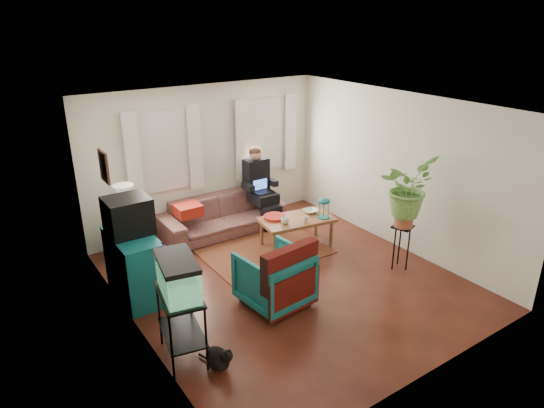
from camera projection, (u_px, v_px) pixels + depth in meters
floor at (287, 280)px, 7.25m from camera, size 4.50×5.00×0.01m
ceiling at (289, 106)px, 6.29m from camera, size 4.50×5.00×0.01m
wall_back at (206, 158)px, 8.69m from camera, size 4.50×0.01×2.60m
wall_front at (435, 274)px, 4.85m from camera, size 4.50×0.01×2.60m
wall_left at (131, 239)px, 5.59m from camera, size 0.01×5.00×2.60m
wall_right at (399, 172)px, 7.94m from camera, size 0.01×5.00×2.60m
window_left at (163, 151)px, 8.16m from camera, size 1.08×0.04×1.38m
window_right at (265, 135)px, 9.23m from camera, size 1.08×0.04×1.38m
curtains_left at (165, 152)px, 8.10m from camera, size 1.36×0.06×1.50m
curtains_right at (267, 136)px, 9.17m from camera, size 1.36×0.06×1.50m
picture_frame at (105, 167)px, 6.02m from camera, size 0.04×0.32×0.40m
area_rug at (261, 249)px, 8.19m from camera, size 2.03×1.63×0.01m
sofa at (222, 210)px, 8.68m from camera, size 2.24×0.90×0.87m
seated_person at (259, 189)px, 9.01m from camera, size 0.56×0.69×1.33m
side_table at (129, 237)px, 7.90m from camera, size 0.46×0.46×0.64m
table_lamp at (125, 203)px, 7.68m from camera, size 0.34×0.34×0.59m
dresser at (135, 266)px, 6.68m from camera, size 0.53×1.05×0.94m
crt_tv at (128, 215)px, 6.51m from camera, size 0.58×0.53×0.50m
aquarium_stand at (182, 326)px, 5.50m from camera, size 0.56×0.83×0.85m
aquarium at (178, 276)px, 5.26m from camera, size 0.50×0.75×0.45m
black_cat at (218, 357)px, 5.41m from camera, size 0.33×0.42×0.31m
armchair at (274, 275)px, 6.54m from camera, size 0.92×0.87×0.86m
serape_throw at (291, 273)px, 6.24m from camera, size 0.88×0.29×0.71m
coffee_table at (296, 232)px, 8.24m from camera, size 1.31×0.85×0.51m
cup_a at (285, 221)px, 7.93m from camera, size 0.16×0.16×0.11m
cup_b at (305, 219)px, 7.98m from camera, size 0.13×0.13×0.10m
bowl at (311, 211)px, 8.36m from camera, size 0.27×0.27×0.06m
snack_tray at (275, 217)px, 8.15m from camera, size 0.43×0.43×0.04m
birdcage at (324, 208)px, 8.11m from camera, size 0.23×0.23×0.36m
plant_stand at (400, 247)px, 7.48m from camera, size 0.38×0.38×0.72m
potted_plant at (406, 196)px, 7.16m from camera, size 1.00×0.93×0.91m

